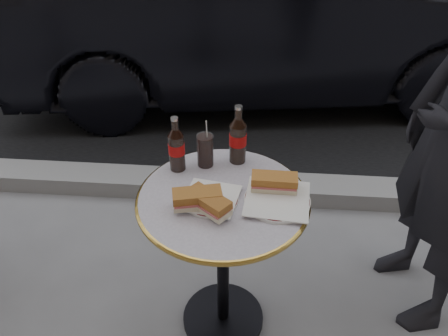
# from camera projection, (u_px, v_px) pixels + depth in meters

# --- Properties ---
(ground) EXTENTS (80.00, 80.00, 0.00)m
(ground) POSITION_uv_depth(u_px,v_px,m) (223.00, 319.00, 1.99)
(ground) COLOR gray
(ground) RESTS_ON ground
(asphalt_road) EXTENTS (40.00, 8.00, 0.00)m
(asphalt_road) POSITION_uv_depth(u_px,v_px,m) (253.00, 3.00, 6.00)
(asphalt_road) COLOR black
(asphalt_road) RESTS_ON ground
(curb) EXTENTS (40.00, 0.20, 0.12)m
(curb) POSITION_uv_depth(u_px,v_px,m) (235.00, 187.00, 2.68)
(curb) COLOR gray
(curb) RESTS_ON ground
(bistro_table) EXTENTS (0.62, 0.62, 0.73)m
(bistro_table) POSITION_uv_depth(u_px,v_px,m) (223.00, 265.00, 1.77)
(bistro_table) COLOR #BAB2C4
(bistro_table) RESTS_ON ground
(plate_left) EXTENTS (0.25, 0.25, 0.01)m
(plate_left) POSITION_uv_depth(u_px,v_px,m) (211.00, 199.00, 1.53)
(plate_left) COLOR white
(plate_left) RESTS_ON bistro_table
(plate_right) EXTENTS (0.29, 0.29, 0.01)m
(plate_right) POSITION_uv_depth(u_px,v_px,m) (277.00, 200.00, 1.52)
(plate_right) COLOR white
(plate_right) RESTS_ON bistro_table
(sandwich_left_a) EXTENTS (0.18, 0.11, 0.06)m
(sandwich_left_a) POSITION_uv_depth(u_px,v_px,m) (197.00, 199.00, 1.48)
(sandwich_left_a) COLOR #A26329
(sandwich_left_a) RESTS_ON plate_left
(sandwich_left_b) EXTENTS (0.17, 0.16, 0.06)m
(sandwich_left_b) POSITION_uv_depth(u_px,v_px,m) (208.00, 203.00, 1.46)
(sandwich_left_b) COLOR #9A5C27
(sandwich_left_b) RESTS_ON plate_left
(sandwich_right) EXTENTS (0.16, 0.08, 0.06)m
(sandwich_right) POSITION_uv_depth(u_px,v_px,m) (274.00, 183.00, 1.55)
(sandwich_right) COLOR #B06B2C
(sandwich_right) RESTS_ON plate_right
(cola_bottle_left) EXTENTS (0.08, 0.08, 0.23)m
(cola_bottle_left) POSITION_uv_depth(u_px,v_px,m) (176.00, 144.00, 1.62)
(cola_bottle_left) COLOR black
(cola_bottle_left) RESTS_ON bistro_table
(cola_bottle_right) EXTENTS (0.07, 0.07, 0.24)m
(cola_bottle_right) POSITION_uv_depth(u_px,v_px,m) (238.00, 134.00, 1.66)
(cola_bottle_right) COLOR black
(cola_bottle_right) RESTS_ON bistro_table
(cola_glass) EXTENTS (0.07, 0.07, 0.13)m
(cola_glass) POSITION_uv_depth(u_px,v_px,m) (205.00, 150.00, 1.67)
(cola_glass) COLOR black
(cola_glass) RESTS_ON bistro_table
(parked_car) EXTENTS (2.01, 4.29, 1.36)m
(parked_car) POSITION_uv_depth(u_px,v_px,m) (268.00, 12.00, 3.46)
(parked_car) COLOR black
(parked_car) RESTS_ON ground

